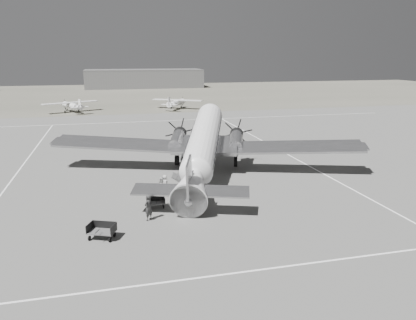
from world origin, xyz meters
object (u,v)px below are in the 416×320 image
at_px(dc3_airliner, 203,146).
at_px(baggage_cart_far, 102,231).
at_px(light_plane_left, 72,107).
at_px(passenger, 165,183).
at_px(light_plane_right, 177,104).
at_px(hangar_main, 144,79).
at_px(baggage_cart_near, 156,203).
at_px(ramp_agent, 162,187).
at_px(ground_crew, 148,207).

bearing_deg(dc3_airliner, baggage_cart_far, -109.87).
relative_size(light_plane_left, passenger, 7.80).
bearing_deg(light_plane_right, hangar_main, 121.71).
relative_size(light_plane_right, baggage_cart_near, 7.73).
distance_m(baggage_cart_far, ramp_agent, 8.69).
height_order(hangar_main, passenger, hangar_main).
height_order(light_plane_right, ground_crew, light_plane_right).
xyz_separation_m(dc3_airliner, ground_crew, (-6.29, -9.54, -2.09)).
distance_m(hangar_main, dc3_airliner, 116.00).
height_order(light_plane_left, baggage_cart_near, light_plane_left).
bearing_deg(baggage_cart_far, baggage_cart_near, 72.21).
bearing_deg(hangar_main, light_plane_left, -108.04).
bearing_deg(baggage_cart_far, ramp_agent, 78.77).
distance_m(ground_crew, passenger, 6.39).
height_order(dc3_airliner, baggage_cart_near, dc3_airliner).
relative_size(dc3_airliner, light_plane_right, 2.79).
distance_m(light_plane_right, passenger, 56.22).
relative_size(dc3_airliner, ground_crew, 16.63).
height_order(dc3_airliner, baggage_cart_far, dc3_airliner).
xyz_separation_m(baggage_cart_far, ground_crew, (3.25, 2.35, 0.46)).
distance_m(baggage_cart_near, ground_crew, 2.50).
height_order(ramp_agent, passenger, ramp_agent).
bearing_deg(passenger, baggage_cart_near, 159.24).
bearing_deg(ramp_agent, baggage_cart_far, 175.91).
xyz_separation_m(baggage_cart_far, passenger, (5.32, 8.40, 0.24)).
bearing_deg(ground_crew, light_plane_right, -145.61).
relative_size(baggage_cart_near, baggage_cart_far, 0.82).
xyz_separation_m(baggage_cart_far, ramp_agent, (4.90, 7.17, 0.34)).
distance_m(dc3_airliner, baggage_cart_near, 9.45).
bearing_deg(light_plane_right, baggage_cart_near, -70.57).
relative_size(ramp_agent, passenger, 1.14).
xyz_separation_m(light_plane_right, passenger, (-10.41, -55.24, -0.44)).
height_order(hangar_main, light_plane_left, hangar_main).
xyz_separation_m(baggage_cart_near, ground_crew, (-0.79, -2.31, 0.55)).
bearing_deg(baggage_cart_far, dc3_airliner, 74.38).
height_order(baggage_cart_far, ground_crew, ground_crew).
bearing_deg(hangar_main, ramp_agent, -94.57).
bearing_deg(dc3_airliner, ramp_agent, -115.63).
bearing_deg(hangar_main, ground_crew, -95.14).
bearing_deg(passenger, ramp_agent, 159.24).
xyz_separation_m(dc3_airliner, ramp_agent, (-4.64, -4.72, -2.20)).
relative_size(dc3_airliner, baggage_cart_far, 17.79).
distance_m(light_plane_right, baggage_cart_far, 65.56).
height_order(light_plane_right, baggage_cart_far, light_plane_right).
bearing_deg(baggage_cart_near, dc3_airliner, 53.16).
distance_m(baggage_cart_far, passenger, 9.94).
height_order(dc3_airliner, light_plane_right, dc3_airliner).
xyz_separation_m(hangar_main, passenger, (-9.22, -119.39, -2.55)).
bearing_deg(dc3_airliner, light_plane_left, 126.01).
distance_m(light_plane_left, passenger, 56.38).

